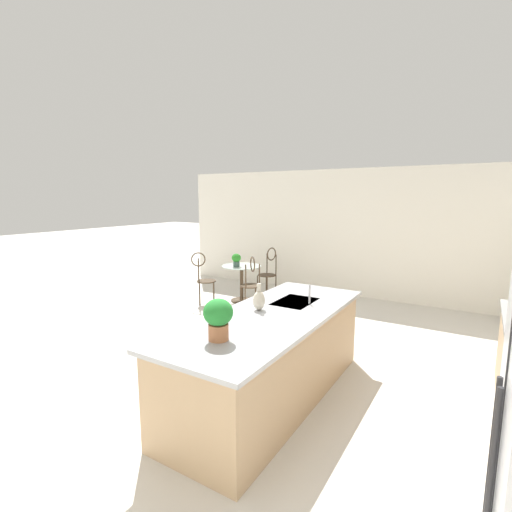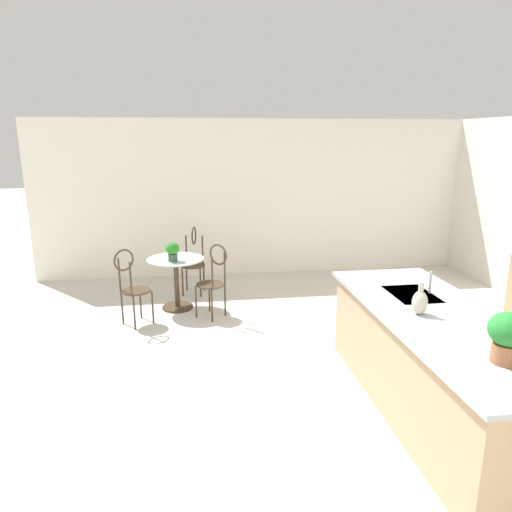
# 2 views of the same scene
# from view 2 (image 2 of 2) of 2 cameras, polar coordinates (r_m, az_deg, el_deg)

# --- Properties ---
(ground_plane) EXTENTS (40.00, 40.00, 0.00)m
(ground_plane) POSITION_cam_2_polar(r_m,az_deg,el_deg) (4.56, 9.26, -17.23)
(ground_plane) COLOR beige
(wall_left_window) EXTENTS (0.12, 7.80, 2.70)m
(wall_left_window) POSITION_cam_2_polar(r_m,az_deg,el_deg) (8.10, 0.74, 7.19)
(wall_left_window) COLOR silver
(wall_left_window) RESTS_ON ground
(kitchen_island) EXTENTS (2.80, 1.06, 0.92)m
(kitchen_island) POSITION_cam_2_polar(r_m,az_deg,el_deg) (4.41, 21.57, -12.37)
(kitchen_island) COLOR tan
(kitchen_island) RESTS_ON ground
(bistro_table) EXTENTS (0.80, 0.80, 0.74)m
(bistro_table) POSITION_cam_2_polar(r_m,az_deg,el_deg) (6.60, -9.88, -2.77)
(bistro_table) COLOR #3D2D1E
(bistro_table) RESTS_ON ground
(chair_near_window) EXTENTS (0.54, 0.54, 1.04)m
(chair_near_window) POSITION_cam_2_polar(r_m,az_deg,el_deg) (6.15, -5.34, -2.66)
(chair_near_window) COLOR #3D2D1E
(chair_near_window) RESTS_ON ground
(chair_by_island) EXTENTS (0.51, 0.45, 1.04)m
(chair_by_island) POSITION_cam_2_polar(r_m,az_deg,el_deg) (7.21, -7.80, -0.17)
(chair_by_island) COLOR #3D2D1E
(chair_by_island) RESTS_ON ground
(chair_toward_desk) EXTENTS (0.54, 0.54, 1.04)m
(chair_toward_desk) POSITION_cam_2_polar(r_m,az_deg,el_deg) (6.09, -15.20, -3.31)
(chair_toward_desk) COLOR #3D2D1E
(chair_toward_desk) RESTS_ON ground
(sink_faucet) EXTENTS (0.02, 0.02, 0.22)m
(sink_faucet) POSITION_cam_2_polar(r_m,az_deg,el_deg) (4.73, 20.89, -3.08)
(sink_faucet) COLOR #B2B5BA
(sink_faucet) RESTS_ON kitchen_island
(potted_plant_on_table) EXTENTS (0.19, 0.19, 0.26)m
(potted_plant_on_table) POSITION_cam_2_polar(r_m,az_deg,el_deg) (6.35, -10.35, 0.67)
(potted_plant_on_table) COLOR #385147
(potted_plant_on_table) RESTS_ON bistro_table
(potted_plant_counter_far) EXTENTS (0.25, 0.25, 0.36)m
(potted_plant_counter_far) POSITION_cam_2_polar(r_m,az_deg,el_deg) (3.49, 28.83, -8.56)
(potted_plant_counter_far) COLOR #9E603D
(potted_plant_counter_far) RESTS_ON kitchen_island
(vase_on_counter) EXTENTS (0.13, 0.13, 0.29)m
(vase_on_counter) POSITION_cam_2_polar(r_m,az_deg,el_deg) (4.15, 19.73, -5.41)
(vase_on_counter) COLOR #BCB29E
(vase_on_counter) RESTS_ON kitchen_island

